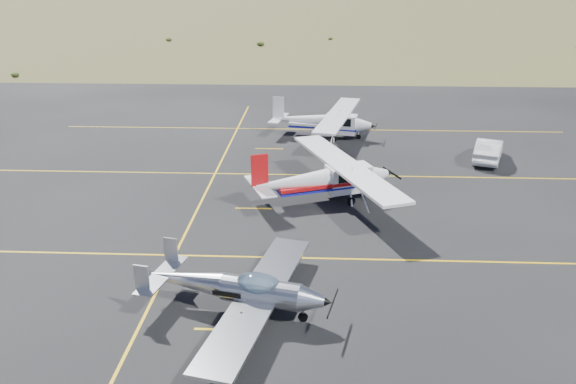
% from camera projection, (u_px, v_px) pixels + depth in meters
% --- Properties ---
extents(ground, '(1600.00, 1600.00, 0.00)m').
position_uv_depth(ground, '(308.00, 281.00, 23.07)').
color(ground, '#383D1C').
rests_on(ground, ground).
extents(apron, '(72.00, 72.00, 0.02)m').
position_uv_depth(apron, '(309.00, 213.00, 29.58)').
color(apron, black).
rests_on(apron, ground).
extents(aircraft_low_wing, '(6.98, 9.57, 2.07)m').
position_uv_depth(aircraft_low_wing, '(240.00, 289.00, 20.64)').
color(aircraft_low_wing, silver).
rests_on(aircraft_low_wing, apron).
extents(aircraft_cessna, '(8.57, 11.79, 3.06)m').
position_uv_depth(aircraft_cessna, '(325.00, 178.00, 30.75)').
color(aircraft_cessna, white).
rests_on(aircraft_cessna, apron).
extents(aircraft_plain, '(7.39, 11.63, 2.94)m').
position_uv_depth(aircraft_plain, '(323.00, 120.00, 42.81)').
color(aircraft_plain, silver).
rests_on(aircraft_plain, apron).
extents(sedan, '(3.11, 4.83, 1.50)m').
position_uv_depth(sedan, '(489.00, 150.00, 37.56)').
color(sedan, silver).
rests_on(sedan, apron).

